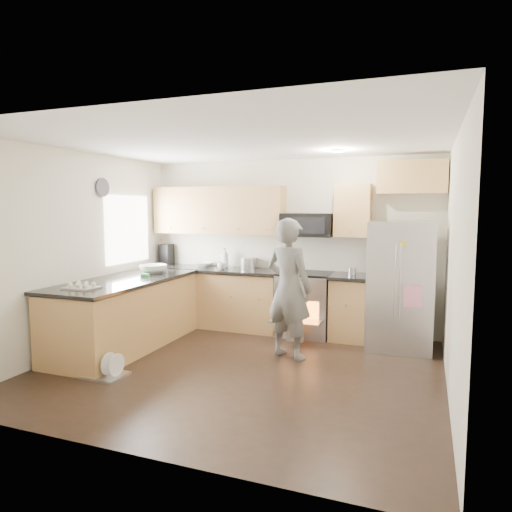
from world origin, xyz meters
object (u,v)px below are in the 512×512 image
at_px(person, 289,288).
at_px(dish_rack, 105,370).
at_px(refrigerator, 399,286).
at_px(stove_range, 305,289).

height_order(person, dish_rack, person).
bearing_deg(person, dish_rack, 57.76).
relative_size(refrigerator, person, 0.97).
distance_m(stove_range, person, 1.09).
bearing_deg(stove_range, refrigerator, -10.36).
bearing_deg(refrigerator, person, -151.29).
bearing_deg(refrigerator, stove_range, 165.08).
relative_size(person, dish_rack, 3.81).
xyz_separation_m(stove_range, refrigerator, (1.33, -0.24, 0.17)).
bearing_deg(refrigerator, dish_rack, -148.28).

